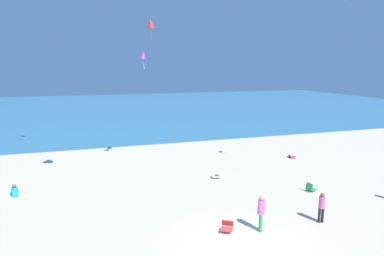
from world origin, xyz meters
TOP-DOWN VIEW (x-y plane):
  - ground_plane at (0.00, 10.00)m, footprint 120.00×120.00m
  - ocean_water at (0.00, 49.51)m, footprint 120.00×60.00m
  - beach_chair_near_camera at (2.10, 8.61)m, footprint 0.75×0.69m
  - beach_chair_far_left at (6.68, 4.58)m, footprint 0.62×0.56m
  - beach_chair_mid_beach at (-0.16, 1.59)m, footprint 0.78×0.80m
  - cooler_box at (9.98, 11.44)m, footprint 0.50×0.64m
  - person_1 at (-10.60, 9.13)m, footprint 0.59×0.68m
  - person_2 at (4.62, 1.05)m, footprint 0.36×0.36m
  - person_4 at (1.35, 1.16)m, footprint 0.45×0.45m
  - kite_red at (-1.95, 10.57)m, footprint 0.72×0.73m
  - kite_purple at (-2.15, 12.82)m, footprint 0.67×0.59m

SIDE VIEW (x-z plane):
  - ground_plane at x=0.00m, z-range 0.00..0.00m
  - ocean_water at x=0.00m, z-range 0.00..0.05m
  - cooler_box at x=9.98m, z-range 0.00..0.30m
  - beach_chair_mid_beach at x=-0.16m, z-range -0.02..0.50m
  - beach_chair_far_left at x=6.68m, z-range -0.03..0.53m
  - beach_chair_near_camera at x=2.10m, z-range -0.04..0.55m
  - person_1 at x=-10.60m, z-range -0.10..0.66m
  - person_2 at x=4.62m, z-range 0.12..1.65m
  - person_4 at x=1.35m, z-range 0.14..1.88m
  - kite_purple at x=-2.15m, z-range 7.75..9.09m
  - kite_red at x=-1.95m, z-range 9.77..10.97m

